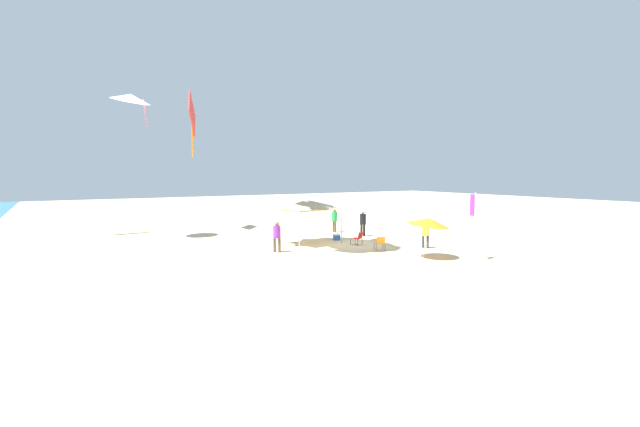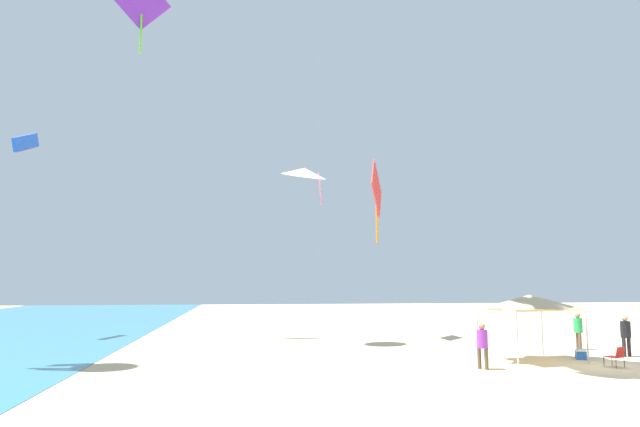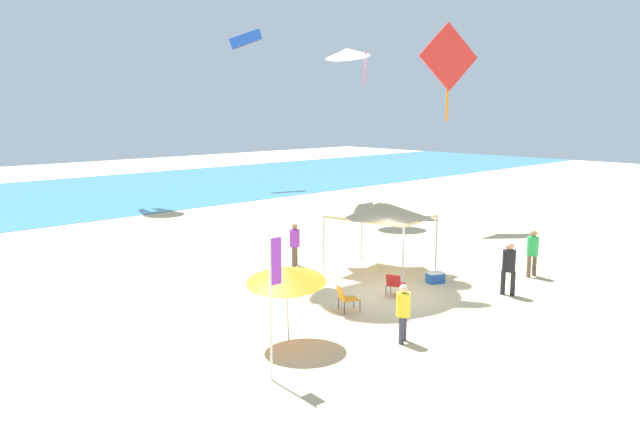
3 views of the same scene
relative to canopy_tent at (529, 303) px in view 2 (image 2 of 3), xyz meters
name	(u,v)px [view 2 (image 2 of 3)]	position (x,y,z in m)	size (l,w,h in m)	color
ground	(613,369)	(-2.07, -2.30, -2.51)	(120.00, 120.00, 0.10)	#D6BC8C
canopy_tent	(529,303)	(0.00, 0.00, 0.00)	(3.42, 3.97, 2.79)	#B7B7BC
folding_chair_left_of_tent	(616,355)	(-2.09, -2.47, -1.99)	(0.77, 0.71, 0.82)	black
cooler_box	(581,355)	(0.29, -2.41, -2.26)	(0.73, 0.62, 0.40)	blue
person_kite_handler	(626,332)	(0.85, -4.99, -1.38)	(0.44, 0.48, 1.84)	black
person_watching_sky	(578,328)	(3.64, -4.39, -1.41)	(0.48, 0.43, 1.80)	brown
person_beachcomber	(482,342)	(-1.83, 2.94, -1.43)	(0.42, 0.42, 1.76)	brown
kite_diamond_purple	(142,5)	(11.41, 18.79, 17.95)	(0.82, 3.47, 5.05)	purple
kite_parafoil_blue	(26,143)	(12.92, 25.69, 9.36)	(3.01, 0.55, 1.80)	blue
kite_delta_white	(304,172)	(7.42, 9.00, 6.87)	(3.35, 3.33, 2.30)	white
kite_diamond_red	(377,191)	(10.24, 4.28, 6.35)	(3.38, 1.42, 5.17)	red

